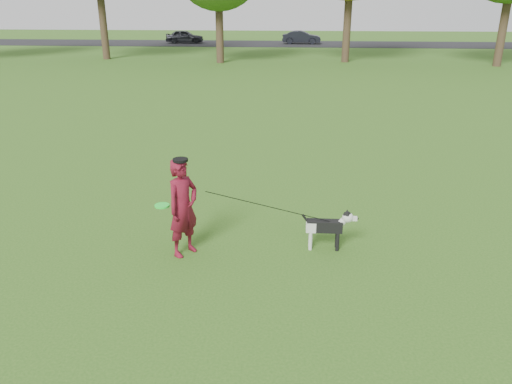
# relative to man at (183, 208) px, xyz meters

# --- Properties ---
(ground) EXTENTS (120.00, 120.00, 0.00)m
(ground) POSITION_rel_man_xyz_m (0.93, -0.04, -0.79)
(ground) COLOR #285116
(ground) RESTS_ON ground
(road) EXTENTS (120.00, 7.00, 0.02)m
(road) POSITION_rel_man_xyz_m (0.93, 39.96, -0.78)
(road) COLOR black
(road) RESTS_ON ground
(man) EXTENTS (0.64, 0.69, 1.59)m
(man) POSITION_rel_man_xyz_m (0.00, 0.00, 0.00)
(man) COLOR #570C1B
(man) RESTS_ON ground
(dog) EXTENTS (0.91, 0.18, 0.69)m
(dog) POSITION_rel_man_xyz_m (2.30, 0.33, -0.37)
(dog) COLOR black
(dog) RESTS_ON ground
(car_left) EXTENTS (3.49, 1.61, 1.16)m
(car_left) POSITION_rel_man_xyz_m (-8.41, 39.96, -0.19)
(car_left) COLOR black
(car_left) RESTS_ON road
(car_mid) EXTENTS (3.47, 1.31, 1.13)m
(car_mid) POSITION_rel_man_xyz_m (2.25, 39.96, -0.21)
(car_mid) COLOR black
(car_mid) RESTS_ON road
(man_held_items) EXTENTS (2.84, 0.58, 1.13)m
(man_held_items) POSITION_rel_man_xyz_m (1.39, 0.14, -0.01)
(man_held_items) COLOR #1FF633
(man_held_items) RESTS_ON ground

